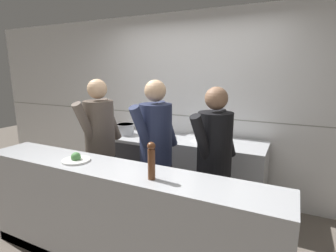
% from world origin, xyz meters
% --- Properties ---
extents(ground_plane, '(14.00, 14.00, 0.00)m').
position_xyz_m(ground_plane, '(0.00, 0.00, 0.00)').
color(ground_plane, '#6B6056').
extents(wall_back_tiled, '(8.00, 0.06, 2.60)m').
position_xyz_m(wall_back_tiled, '(0.00, 1.56, 1.30)').
color(wall_back_tiled, white).
rests_on(wall_back_tiled, ground_plane).
extents(oven_range, '(1.12, 0.71, 0.88)m').
position_xyz_m(oven_range, '(-0.57, 1.16, 0.44)').
color(oven_range, '#38383D').
rests_on(oven_range, ground_plane).
extents(prep_counter, '(1.10, 0.65, 0.91)m').
position_xyz_m(prep_counter, '(0.56, 1.16, 0.45)').
color(prep_counter, '#B7BABF').
rests_on(prep_counter, ground_plane).
extents(pass_counter, '(2.87, 0.45, 0.98)m').
position_xyz_m(pass_counter, '(-0.00, -0.28, 0.49)').
color(pass_counter, '#B7BABF').
rests_on(pass_counter, ground_plane).
extents(stock_pot, '(0.26, 0.26, 0.16)m').
position_xyz_m(stock_pot, '(-0.86, 1.11, 0.96)').
color(stock_pot, '#B7BABF').
rests_on(stock_pot, oven_range).
extents(sauce_pot, '(0.25, 0.25, 0.14)m').
position_xyz_m(sauce_pot, '(-0.32, 1.20, 0.96)').
color(sauce_pot, '#B7BABF').
rests_on(sauce_pot, oven_range).
extents(mixing_bowl_steel, '(0.30, 0.30, 0.10)m').
position_xyz_m(mixing_bowl_steel, '(0.31, 1.14, 0.96)').
color(mixing_bowl_steel, '#B7BABF').
rests_on(mixing_bowl_steel, prep_counter).
extents(plated_dish_main, '(0.26, 0.26, 0.09)m').
position_xyz_m(plated_dish_main, '(-0.42, -0.30, 1.01)').
color(plated_dish_main, white).
rests_on(plated_dish_main, pass_counter).
extents(pepper_mill, '(0.06, 0.06, 0.30)m').
position_xyz_m(pepper_mill, '(0.41, -0.35, 1.14)').
color(pepper_mill, brown).
rests_on(pepper_mill, pass_counter).
extents(chef_head_cook, '(0.36, 0.75, 1.71)m').
position_xyz_m(chef_head_cook, '(-0.70, 0.35, 0.95)').
color(chef_head_cook, black).
rests_on(chef_head_cook, ground_plane).
extents(chef_sous, '(0.41, 0.75, 1.71)m').
position_xyz_m(chef_sous, '(0.04, 0.39, 0.95)').
color(chef_sous, black).
rests_on(chef_sous, ground_plane).
extents(chef_line, '(0.43, 0.71, 1.66)m').
position_xyz_m(chef_line, '(0.68, 0.41, 0.92)').
color(chef_line, black).
rests_on(chef_line, ground_plane).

